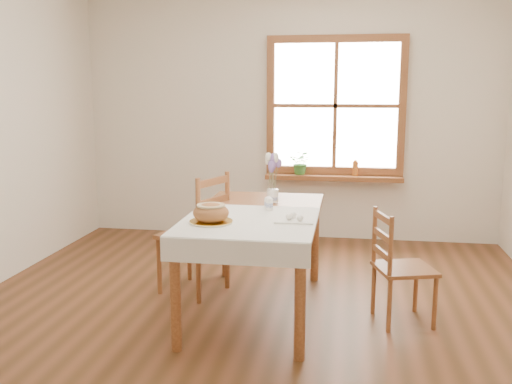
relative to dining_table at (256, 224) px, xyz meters
The scene contains 18 objects.
ground 0.73m from the dining_table, 90.00° to the right, with size 5.00×5.00×0.00m, color brown.
room_walls 1.08m from the dining_table, 90.00° to the right, with size 4.60×5.10×2.65m.
window 2.36m from the dining_table, 77.02° to the left, with size 1.46×0.08×1.46m.
window_sill 2.16m from the dining_table, 76.61° to the left, with size 1.46×0.20×0.05m.
dining_table is the anchor object (origin of this frame).
table_linen 0.32m from the dining_table, 90.00° to the right, with size 0.91×0.99×0.01m, color silver.
chair_left 0.68m from the dining_table, 150.51° to the left, with size 0.46×0.48×0.98m, color #9E5D30, non-canonical shape.
chair_right 1.10m from the dining_table, ahead, with size 0.38×0.40×0.81m, color #9E5D30, non-canonical shape.
bread_plate 0.49m from the dining_table, 119.43° to the right, with size 0.28×0.28×0.01m, color white.
bread_loaf 0.51m from the dining_table, 119.43° to the right, with size 0.24×0.24×0.13m, color #AF713E.
egg_napkin 0.42m from the dining_table, 40.63° to the right, with size 0.26×0.22×0.01m, color silver.
eggs 0.42m from the dining_table, 40.63° to the right, with size 0.20×0.18×0.04m, color white, non-canonical shape.
salt_shaker 0.18m from the dining_table, 45.66° to the left, with size 0.05×0.05×0.10m, color white.
pepper_shaker 0.17m from the dining_table, 18.02° to the left, with size 0.05×0.05×0.10m, color white.
flower_vase 0.39m from the dining_table, 78.35° to the left, with size 0.09×0.09×0.10m, color white.
lavender_bouquet 0.50m from the dining_table, 78.35° to the left, with size 0.16×0.16×0.30m, color #735698, non-canonical shape.
potted_plant 2.11m from the dining_table, 85.92° to the left, with size 0.23×0.25×0.20m, color #387830.
amber_bottle 2.23m from the dining_table, 70.87° to the left, with size 0.06×0.06×0.17m, color #B05E20.
Camera 1 is at (0.65, -3.70, 1.65)m, focal length 40.00 mm.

